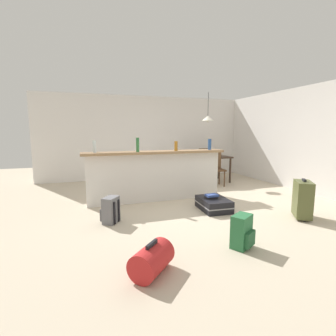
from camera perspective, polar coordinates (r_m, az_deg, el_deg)
ground_plane at (r=5.24m, az=4.27°, el=-8.04°), size 13.00×13.00×0.05m
wall_back at (r=7.93m, az=-4.30°, el=6.88°), size 6.60×0.10×2.50m
wall_right at (r=7.04m, az=27.00°, el=5.80°), size 0.10×6.00×2.50m
partition_half_wall at (r=5.28m, az=-2.74°, el=-2.09°), size 2.80×0.20×1.00m
bar_countertop at (r=5.21m, az=-2.78°, el=3.58°), size 2.96×0.40×0.05m
bottle_clear at (r=5.01m, az=-16.28°, el=4.67°), size 0.07×0.07×0.23m
bottle_green at (r=5.01m, az=-6.88°, el=5.23°), size 0.06×0.06×0.28m
bottle_amber at (r=5.26m, az=1.82°, el=5.00°), size 0.07×0.07×0.20m
bottle_blue at (r=5.62m, az=9.39°, el=5.30°), size 0.07×0.07×0.24m
dining_table at (r=7.32m, az=9.28°, el=1.92°), size 1.10×0.80×0.74m
dining_chair_near_partition at (r=6.88m, az=10.65°, el=0.38°), size 0.44×0.44×0.93m
dining_chair_far_side at (r=7.90m, az=7.89°, el=1.48°), size 0.42×0.42×0.93m
pendant_lamp at (r=7.18m, az=9.00°, el=11.07°), size 0.34×0.34×0.81m
suitcase_flat_black at (r=4.81m, az=10.24°, el=-8.01°), size 0.54×0.85×0.22m
duffel_bag_red at (r=2.75m, az=-3.68°, el=-19.99°), size 0.55×0.55×0.34m
backpack_grey at (r=4.18m, az=-12.87°, el=-9.32°), size 0.33×0.34×0.42m
suitcase_upright_olive at (r=4.81m, az=28.15°, el=-6.19°), size 0.45×0.50×0.67m
backpack_green at (r=3.39m, az=16.40°, el=-13.70°), size 0.33×0.33×0.42m
book_stack at (r=4.77m, az=9.76°, el=-6.29°), size 0.24×0.19×0.08m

